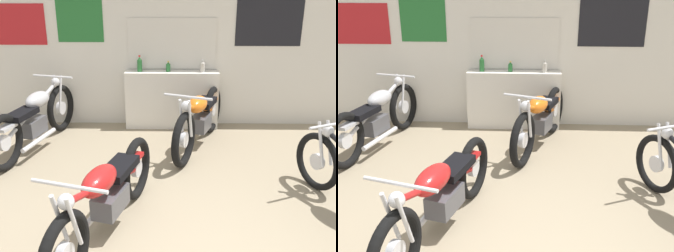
% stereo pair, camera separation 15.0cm
% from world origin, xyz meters
% --- Properties ---
extents(wall_back, '(10.00, 0.07, 2.80)m').
position_xyz_m(wall_back, '(-0.00, 3.71, 1.40)').
color(wall_back, silver).
rests_on(wall_back, ground_plane).
extents(sill_counter, '(1.48, 0.28, 0.92)m').
position_xyz_m(sill_counter, '(-0.02, 3.53, 0.46)').
color(sill_counter, silver).
rests_on(sill_counter, ground_plane).
extents(bottle_leftmost, '(0.08, 0.08, 0.25)m').
position_xyz_m(bottle_leftmost, '(-0.52, 3.53, 1.03)').
color(bottle_leftmost, '#23662D').
rests_on(bottle_leftmost, sill_counter).
extents(bottle_left_center, '(0.07, 0.07, 0.16)m').
position_xyz_m(bottle_left_center, '(-0.08, 3.53, 0.99)').
color(bottle_left_center, '#23662D').
rests_on(bottle_left_center, sill_counter).
extents(bottle_center, '(0.08, 0.08, 0.19)m').
position_xyz_m(bottle_center, '(0.46, 3.52, 1.01)').
color(bottle_center, '#B7B2A8').
rests_on(bottle_center, sill_counter).
extents(motorcycle_red, '(0.82, 2.12, 0.87)m').
position_xyz_m(motorcycle_red, '(-0.60, 0.60, 0.42)').
color(motorcycle_red, black).
rests_on(motorcycle_red, ground_plane).
extents(motorcycle_silver, '(0.75, 2.14, 0.93)m').
position_xyz_m(motorcycle_silver, '(-1.94, 2.64, 0.44)').
color(motorcycle_silver, black).
rests_on(motorcycle_silver, ground_plane).
extents(motorcycle_orange, '(0.90, 1.94, 0.91)m').
position_xyz_m(motorcycle_orange, '(0.38, 2.71, 0.43)').
color(motorcycle_orange, black).
rests_on(motorcycle_orange, ground_plane).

